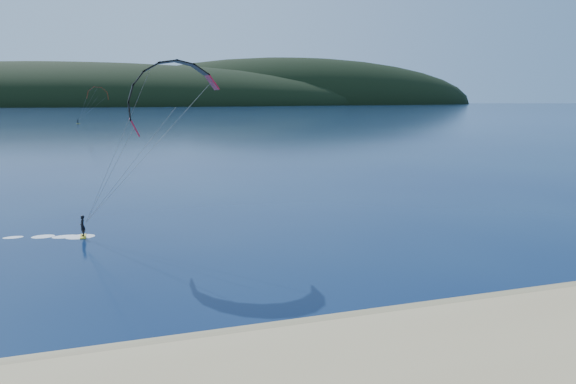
{
  "coord_description": "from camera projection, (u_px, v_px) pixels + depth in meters",
  "views": [
    {
      "loc": [
        -4.16,
        -14.84,
        9.69
      ],
      "look_at": [
        3.81,
        10.0,
        5.0
      ],
      "focal_mm": 32.63,
      "sensor_mm": 36.0,
      "label": 1
    }
  ],
  "objects": [
    {
      "name": "kitesurfer_near",
      "position": [
        166.0,
        115.0,
        33.68
      ],
      "size": [
        20.41,
        6.94,
        12.36
      ],
      "color": "gold",
      "rests_on": "ground"
    },
    {
      "name": "kitesurfer_far",
      "position": [
        97.0,
        97.0,
        195.63
      ],
      "size": [
        12.55,
        8.29,
        13.37
      ],
      "color": "gold",
      "rests_on": "ground"
    },
    {
      "name": "headland",
      "position": [
        122.0,
        105.0,
        715.49
      ],
      "size": [
        1200.0,
        310.0,
        140.0
      ],
      "color": "black",
      "rests_on": "ground"
    },
    {
      "name": "wet_sand",
      "position": [
        240.0,
        341.0,
        21.08
      ],
      "size": [
        220.0,
        2.5,
        0.1
      ],
      "color": "#8F7953",
      "rests_on": "ground"
    }
  ]
}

